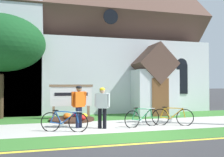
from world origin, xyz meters
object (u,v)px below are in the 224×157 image
Objects in this scene: church_sign at (71,96)px; bicycle_black at (64,122)px; bicycle_yellow at (172,117)px; cyclist_in_green_jersey at (102,105)px; roadside_conifer at (184,47)px; yard_deciduous_tree at (1,43)px; cyclist_in_yellow_jersey at (79,103)px; bicycle_silver at (142,118)px.

church_sign is 3.35m from bicycle_black.
bicycle_yellow is 1.01× the size of cyclist_in_green_jersey.
roadside_conifer is 12.98m from yard_deciduous_tree.
roadside_conifer is (8.90, 6.70, 3.69)m from cyclist_in_yellow_jersey.
cyclist_in_yellow_jersey reaches higher than cyclist_in_green_jersey.
cyclist_in_green_jersey is (-3.05, 0.06, 0.58)m from bicycle_yellow.
cyclist_in_yellow_jersey is 1.04× the size of cyclist_in_green_jersey.
cyclist_in_green_jersey is at bearing -40.60° from yard_deciduous_tree.
roadside_conifer is (9.03, 4.13, 3.55)m from church_sign.
cyclist_in_green_jersey is (1.01, -2.97, -0.20)m from church_sign.
church_sign is 1.33× the size of bicycle_yellow.
bicycle_yellow is at bearing -36.76° from church_sign.
bicycle_yellow is at bearing -6.62° from cyclist_in_yellow_jersey.
yard_deciduous_tree reaches higher than bicycle_silver.
cyclist_in_yellow_jersey reaches higher than bicycle_yellow.
bicycle_silver is 2.68m from cyclist_in_yellow_jersey.
bicycle_black is at bearing -170.40° from cyclist_in_green_jersey.
yard_deciduous_tree is (-3.64, 3.48, 2.87)m from cyclist_in_yellow_jersey.
cyclist_in_green_jersey is (0.88, -0.40, -0.05)m from cyclist_in_yellow_jersey.
church_sign reaches higher than bicycle_yellow.
cyclist_in_yellow_jersey is (0.13, -2.58, -0.14)m from church_sign.
bicycle_yellow is 4.55m from bicycle_black.
bicycle_silver reaches higher than bicycle_black.
church_sign reaches higher than cyclist_in_green_jersey.
church_sign is at bearing 92.80° from cyclist_in_yellow_jersey.
bicycle_yellow is at bearing -1.15° from cyclist_in_green_jersey.
roadside_conifer reaches higher than bicycle_silver.
cyclist_in_green_jersey is 0.31× the size of yard_deciduous_tree.
bicycle_black is at bearing -133.32° from cyclist_in_yellow_jersey.
cyclist_in_yellow_jersey is at bearing -43.72° from yard_deciduous_tree.
cyclist_in_green_jersey is at bearing -24.09° from cyclist_in_yellow_jersey.
roadside_conifer is at bearing 55.23° from bicycle_yellow.
yard_deciduous_tree is at bearing -165.62° from roadside_conifer.
bicycle_silver is (2.69, -3.02, -0.77)m from church_sign.
bicycle_silver is at bearing -48.31° from church_sign.
cyclist_in_green_jersey is at bearing 178.85° from bicycle_yellow.
cyclist_in_green_jersey reaches higher than bicycle_silver.
cyclist_in_green_jersey is 11.35m from roadside_conifer.
church_sign is at bearing -14.48° from yard_deciduous_tree.
bicycle_black is at bearing -98.56° from church_sign.
bicycle_yellow is 0.97× the size of bicycle_black.
bicycle_silver is 0.23× the size of roadside_conifer.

